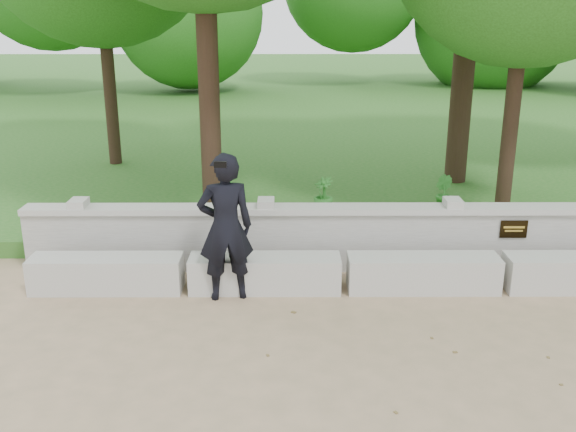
{
  "coord_description": "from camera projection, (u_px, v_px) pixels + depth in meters",
  "views": [
    {
      "loc": [
        -2.74,
        -5.6,
        3.37
      ],
      "look_at": [
        -2.71,
        1.83,
        1.01
      ],
      "focal_mm": 40.0,
      "sensor_mm": 36.0,
      "label": 1
    }
  ],
  "objects": [
    {
      "name": "ground",
      "position": [
        561.0,
        368.0,
        6.37
      ],
      "size": [
        80.0,
        80.0,
        0.0
      ],
      "primitive_type": "plane",
      "color": "tan",
      "rests_on": "ground"
    },
    {
      "name": "lawn",
      "position": [
        374.0,
        123.0,
        19.67
      ],
      "size": [
        40.0,
        22.0,
        0.25
      ],
      "primitive_type": "cube",
      "color": "#1F5917",
      "rests_on": "ground"
    },
    {
      "name": "concrete_bench",
      "position": [
        502.0,
        273.0,
        8.11
      ],
      "size": [
        11.9,
        0.45,
        0.45
      ],
      "color": "beige",
      "rests_on": "ground"
    },
    {
      "name": "parapet_wall",
      "position": [
        487.0,
        237.0,
        8.7
      ],
      "size": [
        12.5,
        0.35,
        0.9
      ],
      "color": "#B3B0A9",
      "rests_on": "ground"
    },
    {
      "name": "man_main",
      "position": [
        226.0,
        227.0,
        7.68
      ],
      "size": [
        0.75,
        0.68,
        1.83
      ],
      "color": "black",
      "rests_on": "ground"
    },
    {
      "name": "shrub_a",
      "position": [
        227.0,
        187.0,
        10.96
      ],
      "size": [
        0.33,
        0.31,
        0.53
      ],
      "primitive_type": "imported",
      "rotation": [
        0.0,
        0.0,
        0.62
      ],
      "color": "#2C7327",
      "rests_on": "lawn"
    },
    {
      "name": "shrub_b",
      "position": [
        443.0,
        193.0,
        10.52
      ],
      "size": [
        0.32,
        0.37,
        0.58
      ],
      "primitive_type": "imported",
      "rotation": [
        0.0,
        0.0,
        1.8
      ],
      "color": "#2C7327",
      "rests_on": "lawn"
    },
    {
      "name": "shrub_d",
      "position": [
        323.0,
        194.0,
        10.47
      ],
      "size": [
        0.43,
        0.43,
        0.57
      ],
      "primitive_type": "imported",
      "rotation": [
        0.0,
        0.0,
        5.51
      ],
      "color": "#2C7327",
      "rests_on": "lawn"
    }
  ]
}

